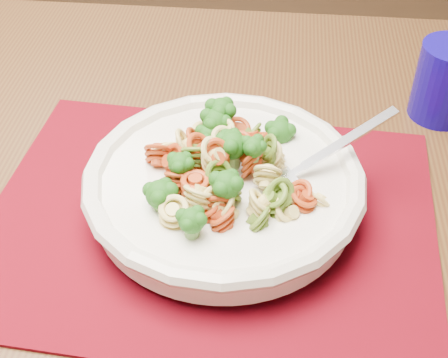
% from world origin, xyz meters
% --- Properties ---
extents(dining_table, '(1.42, 1.08, 0.71)m').
position_xyz_m(dining_table, '(0.31, -0.22, 0.61)').
color(dining_table, '#4C3015').
rests_on(dining_table, ground).
extents(placemat, '(0.50, 0.42, 0.00)m').
position_xyz_m(placemat, '(0.36, -0.26, 0.71)').
color(placemat, '#59030F').
rests_on(placemat, dining_table).
extents(pasta_bowl, '(0.28, 0.28, 0.05)m').
position_xyz_m(pasta_bowl, '(0.36, -0.24, 0.75)').
color(pasta_bowl, white).
rests_on(pasta_bowl, placemat).
extents(pasta_broccoli_heap, '(0.24, 0.24, 0.06)m').
position_xyz_m(pasta_broccoli_heap, '(0.36, -0.24, 0.76)').
color(pasta_broccoli_heap, '#DBB96C').
rests_on(pasta_broccoli_heap, pasta_bowl).
extents(fork, '(0.15, 0.14, 0.08)m').
position_xyz_m(fork, '(0.42, -0.23, 0.76)').
color(fork, silver).
rests_on(fork, pasta_bowl).
extents(tumbler, '(0.08, 0.08, 0.09)m').
position_xyz_m(tumbler, '(0.56, 0.00, 0.76)').
color(tumbler, '#0E056B').
rests_on(tumbler, dining_table).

